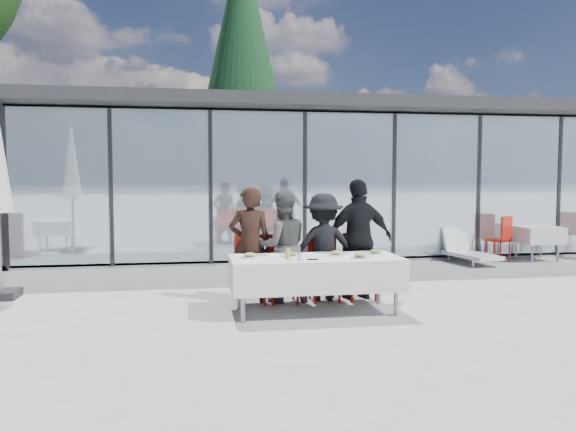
# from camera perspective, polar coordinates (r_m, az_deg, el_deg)

# --- Properties ---
(ground) EXTENTS (90.00, 90.00, 0.00)m
(ground) POSITION_cam_1_polar(r_m,az_deg,el_deg) (7.76, -0.05, -9.51)
(ground) COLOR #A5A39C
(ground) RESTS_ON ground
(pavilion) EXTENTS (14.80, 8.80, 3.44)m
(pavilion) POSITION_cam_1_polar(r_m,az_deg,el_deg) (15.95, 2.27, 5.19)
(pavilion) COLOR gray
(pavilion) RESTS_ON ground
(treeline) EXTENTS (62.50, 2.00, 4.40)m
(treeline) POSITION_cam_1_polar(r_m,az_deg,el_deg) (35.46, -10.73, 4.55)
(treeline) COLOR #153511
(treeline) RESTS_ON ground
(dining_table) EXTENTS (2.26, 0.96, 0.75)m
(dining_table) POSITION_cam_1_polar(r_m,az_deg,el_deg) (7.52, 2.82, -5.77)
(dining_table) COLOR silver
(dining_table) RESTS_ON ground
(diner_a) EXTENTS (0.65, 0.65, 1.67)m
(diner_a) POSITION_cam_1_polar(r_m,az_deg,el_deg) (8.08, -3.88, -2.95)
(diner_a) COLOR black
(diner_a) RESTS_ON ground
(diner_chair_a) EXTENTS (0.44, 0.44, 0.97)m
(diner_chair_a) POSITION_cam_1_polar(r_m,az_deg,el_deg) (8.13, -3.87, -5.04)
(diner_chair_a) COLOR #B41A0C
(diner_chair_a) RESTS_ON ground
(diner_b) EXTENTS (0.83, 0.83, 1.61)m
(diner_b) POSITION_cam_1_polar(r_m,az_deg,el_deg) (8.14, -0.58, -3.12)
(diner_b) COLOR #4F4F4F
(diner_b) RESTS_ON ground
(diner_chair_b) EXTENTS (0.44, 0.44, 0.97)m
(diner_chair_b) POSITION_cam_1_polar(r_m,az_deg,el_deg) (8.19, -0.59, -4.96)
(diner_chair_b) COLOR #B41A0C
(diner_chair_b) RESTS_ON ground
(diner_c) EXTENTS (1.06, 1.06, 1.57)m
(diner_c) POSITION_cam_1_polar(r_m,az_deg,el_deg) (8.26, 3.61, -3.16)
(diner_c) COLOR black
(diner_c) RESTS_ON ground
(diner_chair_c) EXTENTS (0.44, 0.44, 0.97)m
(diner_chair_c) POSITION_cam_1_polar(r_m,az_deg,el_deg) (8.30, 3.59, -4.85)
(diner_chair_c) COLOR #B41A0C
(diner_chair_c) RESTS_ON ground
(diner_d) EXTENTS (1.18, 1.18, 1.78)m
(diner_d) POSITION_cam_1_polar(r_m,az_deg,el_deg) (8.39, 7.24, -2.34)
(diner_d) COLOR black
(diner_d) RESTS_ON ground
(diner_chair_d) EXTENTS (0.44, 0.44, 0.97)m
(diner_chair_d) POSITION_cam_1_polar(r_m,az_deg,el_deg) (8.44, 7.20, -4.72)
(diner_chair_d) COLOR #B41A0C
(diner_chair_d) RESTS_ON ground
(plate_a) EXTENTS (0.26, 0.26, 0.07)m
(plate_a) POSITION_cam_1_polar(r_m,az_deg,el_deg) (7.42, -3.93, -4.05)
(plate_a) COLOR white
(plate_a) RESTS_ON dining_table
(plate_b) EXTENTS (0.26, 0.26, 0.07)m
(plate_b) POSITION_cam_1_polar(r_m,az_deg,el_deg) (7.53, 0.30, -3.92)
(plate_b) COLOR white
(plate_b) RESTS_ON dining_table
(plate_c) EXTENTS (0.26, 0.26, 0.07)m
(plate_c) POSITION_cam_1_polar(r_m,az_deg,el_deg) (7.63, 4.98, -3.84)
(plate_c) COLOR white
(plate_c) RESTS_ON dining_table
(plate_d) EXTENTS (0.26, 0.26, 0.07)m
(plate_d) POSITION_cam_1_polar(r_m,az_deg,el_deg) (7.83, 8.83, -3.67)
(plate_d) COLOR white
(plate_d) RESTS_ON dining_table
(plate_extra) EXTENTS (0.26, 0.26, 0.07)m
(plate_extra) POSITION_cam_1_polar(r_m,az_deg,el_deg) (7.41, 7.33, -4.09)
(plate_extra) COLOR white
(plate_extra) RESTS_ON dining_table
(juice_bottle) EXTENTS (0.06, 0.06, 0.15)m
(juice_bottle) POSITION_cam_1_polar(r_m,az_deg,el_deg) (7.24, -0.03, -3.85)
(juice_bottle) COLOR #8FBD4E
(juice_bottle) RESTS_ON dining_table
(drinking_glasses) EXTENTS (0.07, 0.07, 0.10)m
(drinking_glasses) POSITION_cam_1_polar(r_m,az_deg,el_deg) (7.15, 1.21, -4.15)
(drinking_glasses) COLOR silver
(drinking_glasses) RESTS_ON dining_table
(folded_eyeglasses) EXTENTS (0.14, 0.03, 0.01)m
(folded_eyeglasses) POSITION_cam_1_polar(r_m,az_deg,el_deg) (7.21, 2.49, -4.43)
(folded_eyeglasses) COLOR black
(folded_eyeglasses) RESTS_ON dining_table
(spare_table_right) EXTENTS (0.86, 0.86, 0.74)m
(spare_table_right) POSITION_cam_1_polar(r_m,az_deg,el_deg) (13.34, 23.96, -1.76)
(spare_table_right) COLOR silver
(spare_table_right) RESTS_ON ground
(spare_chair_b) EXTENTS (0.61, 0.61, 0.97)m
(spare_chair_b) POSITION_cam_1_polar(r_m,az_deg,el_deg) (12.91, 20.87, -1.93)
(spare_chair_b) COLOR #B41A0C
(spare_chair_b) RESTS_ON ground
(lounger) EXTENTS (0.83, 1.42, 0.72)m
(lounger) POSITION_cam_1_polar(r_m,az_deg,el_deg) (12.48, 17.70, -3.35)
(lounger) COLOR white
(lounger) RESTS_ON ground
(conifer_tree) EXTENTS (4.00, 4.00, 10.50)m
(conifer_tree) POSITION_cam_1_polar(r_m,az_deg,el_deg) (20.94, -4.69, 15.48)
(conifer_tree) COLOR #382316
(conifer_tree) RESTS_ON ground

